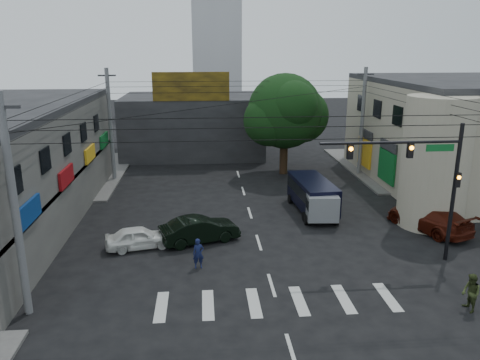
{
  "coord_description": "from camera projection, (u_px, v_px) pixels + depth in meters",
  "views": [
    {
      "loc": [
        -3.09,
        -22.52,
        10.71
      ],
      "look_at": [
        -0.91,
        4.0,
        3.17
      ],
      "focal_mm": 35.0,
      "sensor_mm": 36.0,
      "label": 1
    }
  ],
  "objects": [
    {
      "name": "traffic_gantry",
      "position": [
        424.0,
        171.0,
        23.1
      ],
      "size": [
        7.1,
        0.35,
        7.2
      ],
      "color": "black",
      "rests_on": "ground"
    },
    {
      "name": "utility_pole_far_right",
      "position": [
        362.0,
        122.0,
        39.68
      ],
      "size": [
        0.32,
        0.32,
        9.2
      ],
      "primitive_type": "cylinder",
      "color": "#59595B",
      "rests_on": "ground"
    },
    {
      "name": "billboard",
      "position": [
        191.0,
        86.0,
        42.69
      ],
      "size": [
        7.0,
        0.3,
        2.6
      ],
      "primitive_type": "cube",
      "color": "olive",
      "rests_on": "building_far"
    },
    {
      "name": "silver_minivan",
      "position": [
        318.0,
        202.0,
        30.6
      ],
      "size": [
        4.82,
        2.56,
        1.95
      ],
      "primitive_type": null,
      "rotation": [
        0.0,
        0.0,
        1.5
      ],
      "color": "#919498",
      "rests_on": "ground"
    },
    {
      "name": "dark_sedan",
      "position": [
        200.0,
        230.0,
        26.59
      ],
      "size": [
        4.37,
        5.47,
        1.48
      ],
      "primitive_type": "imported",
      "rotation": [
        0.0,
        0.0,
        1.91
      ],
      "color": "black",
      "rests_on": "ground"
    },
    {
      "name": "white_compact",
      "position": [
        139.0,
        237.0,
        25.81
      ],
      "size": [
        3.03,
        4.25,
        1.23
      ],
      "primitive_type": "imported",
      "rotation": [
        0.0,
        0.0,
        1.8
      ],
      "color": "white",
      "rests_on": "ground"
    },
    {
      "name": "building_far",
      "position": [
        193.0,
        125.0,
        48.56
      ],
      "size": [
        14.0,
        10.0,
        6.0
      ],
      "primitive_type": "cube",
      "color": "#232326",
      "rests_on": "ground"
    },
    {
      "name": "maroon_sedan",
      "position": [
        429.0,
        218.0,
        28.31
      ],
      "size": [
        6.16,
        7.04,
        1.58
      ],
      "primitive_type": "imported",
      "rotation": [
        0.0,
        0.0,
        3.55
      ],
      "color": "#46130A",
      "rests_on": "ground"
    },
    {
      "name": "sidewalk_far_right",
      "position": [
        430.0,
        167.0,
        43.42
      ],
      "size": [
        16.0,
        16.0,
        0.15
      ],
      "primitive_type": "cube",
      "color": "#514F4C",
      "rests_on": "ground"
    },
    {
      "name": "utility_pole_near_left",
      "position": [
        15.0,
        209.0,
        18.36
      ],
      "size": [
        0.32,
        0.32,
        9.2
      ],
      "primitive_type": "cylinder",
      "color": "#59595B",
      "rests_on": "ground"
    },
    {
      "name": "sidewalk_far_left",
      "position": [
        31.0,
        175.0,
        40.58
      ],
      "size": [
        16.0,
        16.0,
        0.15
      ],
      "primitive_type": "cube",
      "color": "#514F4C",
      "rests_on": "ground"
    },
    {
      "name": "pedestrian_olive",
      "position": [
        471.0,
        293.0,
        19.53
      ],
      "size": [
        0.85,
        0.68,
        1.67
      ],
      "primitive_type": "imported",
      "rotation": [
        0.0,
        0.0,
        -1.54
      ],
      "color": "#2F3A1B",
      "rests_on": "ground"
    },
    {
      "name": "navy_van",
      "position": [
        312.0,
        196.0,
        31.53
      ],
      "size": [
        5.74,
        2.84,
        2.18
      ],
      "primitive_type": null,
      "rotation": [
        0.0,
        0.0,
        1.64
      ],
      "color": "black",
      "rests_on": "ground"
    },
    {
      "name": "building_right",
      "position": [
        465.0,
        134.0,
        37.55
      ],
      "size": [
        14.0,
        18.0,
        8.0
      ],
      "primitive_type": "cube",
      "color": "#9E977D",
      "rests_on": "ground"
    },
    {
      "name": "traffic_officer",
      "position": [
        198.0,
        254.0,
        23.42
      ],
      "size": [
        0.65,
        0.51,
        1.55
      ],
      "primitive_type": "imported",
      "rotation": [
        0.0,
        0.0,
        0.12
      ],
      "color": "#12193F",
      "rests_on": "ground"
    },
    {
      "name": "corner_column",
      "position": [
        435.0,
        162.0,
        28.37
      ],
      "size": [
        4.0,
        4.0,
        8.0
      ],
      "primitive_type": "cylinder",
      "color": "#9E977D",
      "rests_on": "ground"
    },
    {
      "name": "utility_pole_far_left",
      "position": [
        111.0,
        126.0,
        38.02
      ],
      "size": [
        0.32,
        0.32,
        9.2
      ],
      "primitive_type": "cylinder",
      "color": "#59595B",
      "rests_on": "ground"
    },
    {
      "name": "ground",
      "position": [
        263.0,
        258.0,
        24.76
      ],
      "size": [
        160.0,
        160.0,
        0.0
      ],
      "primitive_type": "plane",
      "color": "black",
      "rests_on": "ground"
    },
    {
      "name": "street_tree",
      "position": [
        285.0,
        111.0,
        39.88
      ],
      "size": [
        6.4,
        6.4,
        8.7
      ],
      "color": "black",
      "rests_on": "ground"
    }
  ]
}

